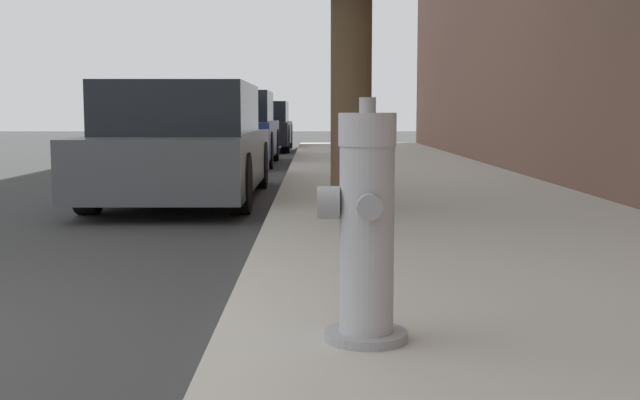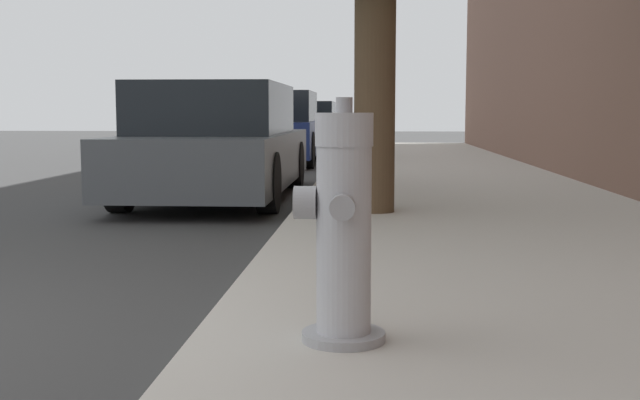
% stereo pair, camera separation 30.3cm
% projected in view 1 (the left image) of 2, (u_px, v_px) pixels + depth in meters
% --- Properties ---
extents(fire_hydrant, '(0.35, 0.35, 0.92)m').
position_uv_depth(fire_hydrant, '(366.00, 230.00, 3.03)').
color(fire_hydrant, '#97979C').
rests_on(fire_hydrant, sidewalk_slab).
extents(parked_car_near, '(1.73, 4.53, 1.35)m').
position_uv_depth(parked_car_near, '(185.00, 144.00, 9.32)').
color(parked_car_near, '#4C5156').
rests_on(parked_car_near, ground_plane).
extents(parked_car_mid, '(1.81, 3.82, 1.42)m').
position_uv_depth(parked_car_mid, '(229.00, 130.00, 15.59)').
color(parked_car_mid, navy).
rests_on(parked_car_mid, ground_plane).
extents(parked_car_far, '(1.86, 4.12, 1.30)m').
position_uv_depth(parked_car_far, '(256.00, 127.00, 21.27)').
color(parked_car_far, black).
rests_on(parked_car_far, ground_plane).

